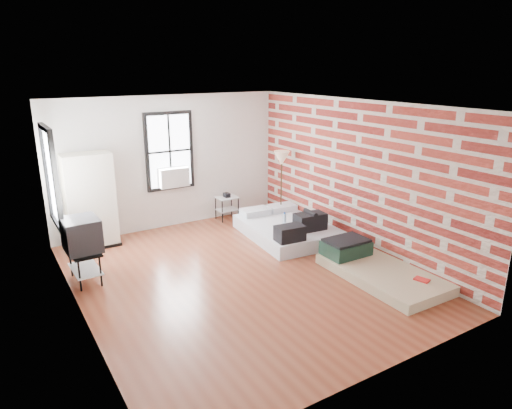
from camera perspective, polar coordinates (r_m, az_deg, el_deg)
ground at (r=7.70m, az=-1.96°, el=-8.95°), size 6.00×6.00×0.00m
room_shell at (r=7.53m, az=-1.93°, el=4.48°), size 5.02×6.02×2.80m
mattress_main at (r=9.35m, az=4.01°, el=-2.97°), size 1.71×2.21×0.67m
mattress_bare at (r=7.94m, az=14.43°, el=-7.58°), size 1.15×2.13×0.46m
wardrobe at (r=9.17m, az=-20.02°, el=0.39°), size 0.93×0.54×1.82m
side_table at (r=10.32m, az=-3.66°, el=0.33°), size 0.48×0.38×0.62m
floor_lamp at (r=9.92m, az=3.23°, el=5.33°), size 0.34×0.34×1.60m
tv_stand at (r=7.74m, az=-20.91°, el=-3.78°), size 0.55×0.77×1.07m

